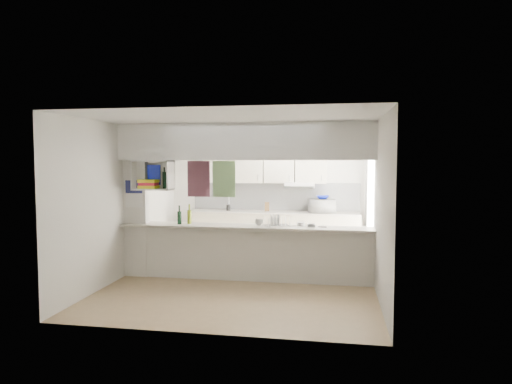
% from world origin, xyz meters
% --- Properties ---
extents(floor, '(4.80, 4.80, 0.00)m').
position_xyz_m(floor, '(0.00, 0.00, 0.00)').
color(floor, '#9F835C').
rests_on(floor, ground).
extents(ceiling, '(4.80, 4.80, 0.00)m').
position_xyz_m(ceiling, '(0.00, 0.00, 2.60)').
color(ceiling, white).
rests_on(ceiling, wall_back).
extents(wall_back, '(4.20, 0.00, 4.20)m').
position_xyz_m(wall_back, '(0.00, 2.40, 1.30)').
color(wall_back, silver).
rests_on(wall_back, floor).
extents(wall_left, '(0.00, 4.80, 4.80)m').
position_xyz_m(wall_left, '(-2.10, 0.00, 1.30)').
color(wall_left, silver).
rests_on(wall_left, floor).
extents(wall_right, '(0.00, 4.80, 4.80)m').
position_xyz_m(wall_right, '(2.10, 0.00, 1.30)').
color(wall_right, silver).
rests_on(wall_right, floor).
extents(servery_partition, '(4.20, 0.50, 2.60)m').
position_xyz_m(servery_partition, '(-0.17, 0.00, 1.66)').
color(servery_partition, silver).
rests_on(servery_partition, floor).
extents(cubby_shelf, '(0.65, 0.35, 0.50)m').
position_xyz_m(cubby_shelf, '(-1.57, -0.06, 1.71)').
color(cubby_shelf, white).
rests_on(cubby_shelf, bulkhead).
extents(kitchen_run, '(3.60, 0.63, 2.24)m').
position_xyz_m(kitchen_run, '(0.16, 2.14, 0.83)').
color(kitchen_run, beige).
rests_on(kitchen_run, floor).
extents(microwave, '(0.59, 0.47, 0.28)m').
position_xyz_m(microwave, '(1.21, 2.06, 1.06)').
color(microwave, white).
rests_on(microwave, bench_top).
extents(bowl, '(0.28, 0.28, 0.07)m').
position_xyz_m(bowl, '(1.23, 2.09, 1.24)').
color(bowl, '#0E1AA0').
rests_on(bowl, microwave).
extents(dish_rack, '(0.45, 0.39, 0.20)m').
position_xyz_m(dish_rack, '(0.53, 0.05, 1.00)').
color(dish_rack, silver).
rests_on(dish_rack, breakfast_bar).
extents(cup, '(0.15, 0.15, 0.11)m').
position_xyz_m(cup, '(0.25, -0.05, 0.99)').
color(cup, white).
rests_on(cup, dish_rack).
extents(wine_bottles, '(0.22, 0.15, 0.34)m').
position_xyz_m(wine_bottles, '(-1.04, 0.00, 1.04)').
color(wine_bottles, black).
rests_on(wine_bottles, breakfast_bar).
extents(plastic_tubs, '(0.48, 0.21, 0.06)m').
position_xyz_m(plastic_tubs, '(1.01, 0.07, 0.95)').
color(plastic_tubs, silver).
rests_on(plastic_tubs, breakfast_bar).
extents(utensil_jar, '(0.09, 0.09, 0.13)m').
position_xyz_m(utensil_jar, '(-0.78, 2.15, 0.98)').
color(utensil_jar, black).
rests_on(utensil_jar, bench_top).
extents(knife_block, '(0.11, 0.09, 0.19)m').
position_xyz_m(knife_block, '(0.05, 2.18, 1.02)').
color(knife_block, '#4E341A').
rests_on(knife_block, bench_top).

